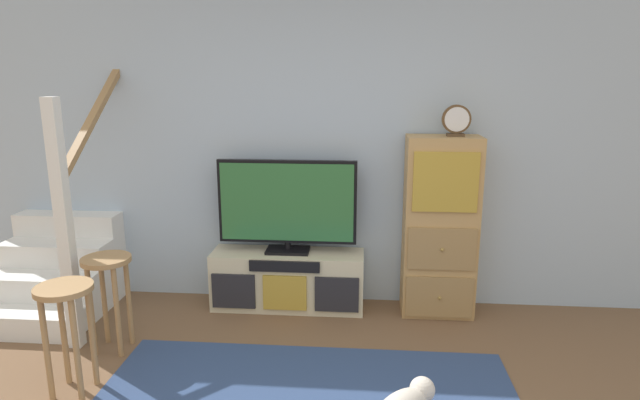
# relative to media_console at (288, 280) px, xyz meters

# --- Properties ---
(back_wall) EXTENTS (6.40, 0.12, 2.70)m
(back_wall) POSITION_rel_media_console_xyz_m (0.30, 0.27, 1.11)
(back_wall) COLOR #A8BCD1
(back_wall) RESTS_ON ground_plane
(media_console) EXTENTS (1.28, 0.38, 0.49)m
(media_console) POSITION_rel_media_console_xyz_m (0.00, 0.00, 0.00)
(media_console) COLOR beige
(media_console) RESTS_ON ground_plane
(television) EXTENTS (1.15, 0.22, 0.78)m
(television) POSITION_rel_media_console_xyz_m (-0.00, 0.02, 0.66)
(television) COLOR black
(television) RESTS_ON media_console
(side_cabinet) EXTENTS (0.58, 0.38, 1.47)m
(side_cabinet) POSITION_rel_media_console_xyz_m (1.25, 0.01, 0.49)
(side_cabinet) COLOR tan
(side_cabinet) RESTS_ON ground_plane
(desk_clock) EXTENTS (0.22, 0.08, 0.24)m
(desk_clock) POSITION_rel_media_console_xyz_m (1.33, -0.00, 1.35)
(desk_clock) COLOR #4C3823
(desk_clock) RESTS_ON side_cabinet
(staircase) EXTENTS (1.00, 1.36, 2.20)m
(staircase) POSITION_rel_media_console_xyz_m (-1.94, 0.01, 0.13)
(staircase) COLOR white
(staircase) RESTS_ON ground_plane
(bar_stool_near) EXTENTS (0.34, 0.34, 0.71)m
(bar_stool_near) POSITION_rel_media_console_xyz_m (-1.16, -1.36, 0.28)
(bar_stool_near) COLOR #A37A4C
(bar_stool_near) RESTS_ON ground_plane
(bar_stool_far) EXTENTS (0.34, 0.34, 0.70)m
(bar_stool_far) POSITION_rel_media_console_xyz_m (-1.16, -0.82, 0.28)
(bar_stool_far) COLOR #A37A4C
(bar_stool_far) RESTS_ON ground_plane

